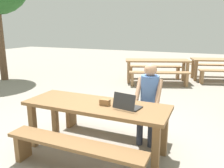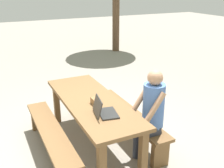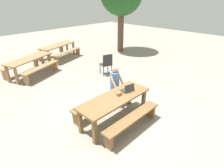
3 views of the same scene
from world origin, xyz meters
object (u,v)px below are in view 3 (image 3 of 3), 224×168
Objects in this scene: picnic_table_rear at (58,47)px; picnic_table_front at (115,101)px; small_pouch at (119,94)px; person_seated at (115,83)px; laptop at (128,89)px; picnic_table_mid at (30,61)px; plastic_chair at (107,64)px.

picnic_table_front is at bearing -124.59° from picnic_table_rear.
person_seated is at bearing 50.70° from small_pouch.
laptop reaches higher than small_pouch.
laptop is 4.94m from picnic_table_mid.
laptop is 0.63m from person_seated.
small_pouch reaches higher than picnic_table_mid.
picnic_table_mid is (-0.33, 4.87, -0.14)m from small_pouch.
picnic_table_mid is at bearing 92.09° from picnic_table_front.
picnic_table_rear is at bearing 9.76° from picnic_table_mid.
small_pouch is 6.36m from picnic_table_rear.
plastic_chair is (1.49, 1.93, -0.24)m from person_seated.
plastic_chair is at bearing -112.41° from laptop.
plastic_chair is (2.13, 2.51, -0.14)m from picnic_table_front.
picnic_table_front is 14.59× the size of small_pouch.
person_seated reaches higher than picnic_table_mid.
small_pouch is at bearing -5.26° from picnic_table_front.
plastic_chair is at bearing 52.35° from person_seated.
small_pouch reaches higher than picnic_table_front.
picnic_table_rear is (2.10, 1.23, -0.01)m from picnic_table_mid.
laptop is 0.17× the size of picnic_table_mid.
picnic_table_front is at bearing -137.92° from person_seated.
small_pouch is 3.21m from plastic_chair.
picnic_table_rear is (1.28, 5.51, -0.10)m from person_seated.
picnic_table_rear reaches higher than picnic_table_front.
picnic_table_rear is (1.77, 6.10, -0.15)m from small_pouch.
plastic_chair is at bearing 49.67° from picnic_table_front.
picnic_table_mid is (-0.82, 4.28, -0.09)m from person_seated.
laptop is at bearing -2.74° from small_pouch.
picnic_table_mid is (-0.18, 4.86, 0.01)m from picnic_table_front.
small_pouch is (-0.33, 0.02, -0.01)m from laptop.
laptop reaches higher than plastic_chair.
picnic_table_front is at bearing -108.53° from picnic_table_mid.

